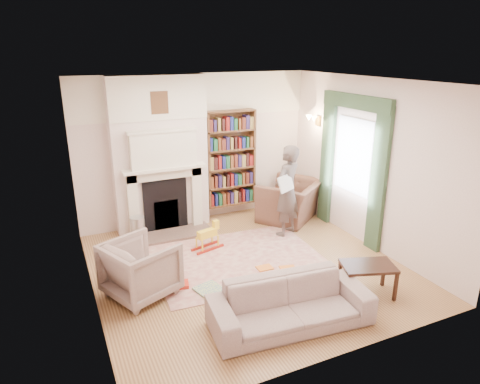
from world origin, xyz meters
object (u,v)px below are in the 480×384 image
sofa (290,304)px  rocking_horse (207,236)px  man_reading (287,191)px  paraffin_heater (138,232)px  bookcase (230,159)px  armchair_reading (290,201)px  armchair_left (141,269)px  coffee_table (367,280)px

sofa → rocking_horse: (-0.20, 2.36, -0.05)m
man_reading → paraffin_heater: 2.67m
bookcase → man_reading: (0.53, -1.29, -0.35)m
sofa → paraffin_heater: (-1.22, 2.93, -0.01)m
bookcase → armchair_reading: 1.44m
armchair_reading → man_reading: man_reading is taller
armchair_reading → armchair_left: armchair_left is taller
armchair_reading → sofa: 3.46m
armchair_reading → armchair_left: size_ratio=1.36×
sofa → armchair_reading: bearing=64.9°
coffee_table → rocking_horse: (-1.50, 2.21, 0.01)m
man_reading → coffee_table: bearing=61.4°
armchair_reading → armchair_left: (-3.27, -1.53, 0.01)m
armchair_reading → coffee_table: bearing=44.2°
bookcase → paraffin_heater: bookcase is taller
sofa → man_reading: size_ratio=1.19×
bookcase → paraffin_heater: (-2.02, -0.73, -0.90)m
armchair_left → man_reading: man_reading is taller
bookcase → sofa: bearing=-102.3°
armchair_left → paraffin_heater: armchair_left is taller
armchair_left → man_reading: bearing=-95.5°
armchair_left → sofa: size_ratio=0.44×
sofa → coffee_table: (1.31, 0.15, -0.06)m
coffee_table → paraffin_heater: paraffin_heater is taller
paraffin_heater → rocking_horse: 1.18m
bookcase → man_reading: size_ratio=1.12×
armchair_left → paraffin_heater: size_ratio=1.56×
coffee_table → armchair_left: bearing=174.4°
coffee_table → rocking_horse: rocking_horse is taller
armchair_left → man_reading: 3.00m
rocking_horse → sofa: bearing=-100.6°
armchair_left → rocking_horse: bearing=-78.3°
armchair_left → paraffin_heater: (0.27, 1.49, -0.12)m
man_reading → armchair_reading: bearing=-155.0°
armchair_left → rocking_horse: size_ratio=1.59×
coffee_table → paraffin_heater: (-2.53, 2.78, 0.05)m
bookcase → man_reading: bearing=-67.7°
paraffin_heater → sofa: bearing=-67.3°
sofa → man_reading: (1.33, 2.36, 0.54)m
sofa → rocking_horse: bearing=100.5°
armchair_left → rocking_horse: 1.60m
man_reading → armchair_left: bearing=-9.9°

